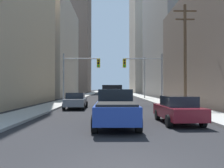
{
  "coord_description": "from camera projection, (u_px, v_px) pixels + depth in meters",
  "views": [
    {
      "loc": [
        -0.4,
        -5.36,
        1.99
      ],
      "look_at": [
        0.0,
        30.67,
        2.55
      ],
      "focal_mm": 37.39,
      "sensor_mm": 36.0,
      "label": 1
    }
  ],
  "objects": [
    {
      "name": "traffic_signal_near_right",
      "position": [
        145.0,
        70.0,
        27.39
      ],
      "size": [
        4.7,
        0.44,
        6.0
      ],
      "color": "gray",
      "rests_on": "ground"
    },
    {
      "name": "sedan_white",
      "position": [
        111.0,
        95.0,
        38.56
      ],
      "size": [
        1.95,
        4.26,
        1.52
      ],
      "color": "white",
      "rests_on": "ground"
    },
    {
      "name": "street_lamp_right",
      "position": [
        143.0,
        73.0,
        41.59
      ],
      "size": [
        2.25,
        0.32,
        7.5
      ],
      "color": "gray",
      "rests_on": "ground"
    },
    {
      "name": "traffic_signal_near_left",
      "position": [
        80.0,
        70.0,
        27.31
      ],
      "size": [
        4.38,
        0.44,
        6.0
      ],
      "color": "gray",
      "rests_on": "ground"
    },
    {
      "name": "building_left_mid_office",
      "position": [
        17.0,
        50.0,
        52.58
      ],
      "size": [
        24.75,
        23.86,
        21.06
      ],
      "primitive_type": "cube",
      "color": "#B7A893",
      "rests_on": "ground"
    },
    {
      "name": "utility_pole_right",
      "position": [
        185.0,
        54.0,
        22.2
      ],
      "size": [
        2.2,
        0.28,
        9.92
      ],
      "color": "brown",
      "rests_on": "ground"
    },
    {
      "name": "cargo_van_black",
      "position": [
        113.0,
        94.0,
        25.93
      ],
      "size": [
        2.16,
        5.27,
        2.26
      ],
      "color": "black",
      "rests_on": "ground"
    },
    {
      "name": "building_right_far_highrise",
      "position": [
        155.0,
        5.0,
        94.14
      ],
      "size": [
        18.63,
        24.28,
        70.62
      ],
      "primitive_type": "cube",
      "color": "#B7A893",
      "rests_on": "ground"
    },
    {
      "name": "building_left_far_tower",
      "position": [
        72.0,
        35.0,
        97.8
      ],
      "size": [
        14.75,
        19.12,
        48.39
      ],
      "primitive_type": "cube",
      "color": "#66564C",
      "rests_on": "ground"
    },
    {
      "name": "sidewalk_left",
      "position": [
        84.0,
        96.0,
        55.25
      ],
      "size": [
        2.73,
        160.0,
        0.15
      ],
      "primitive_type": "cube",
      "color": "#9E9E99",
      "rests_on": "ground"
    },
    {
      "name": "pickup_truck_blue",
      "position": [
        116.0,
        108.0,
        12.05
      ],
      "size": [
        2.2,
        5.41,
        1.9
      ],
      "color": "navy",
      "rests_on": "ground"
    },
    {
      "name": "sidewalk_right",
      "position": [
        139.0,
        96.0,
        55.39
      ],
      "size": [
        2.73,
        160.0,
        0.15
      ],
      "primitive_type": "cube",
      "color": "#9E9E99",
      "rests_on": "ground"
    },
    {
      "name": "sedan_grey",
      "position": [
        76.0,
        101.0,
        21.82
      ],
      "size": [
        1.95,
        4.26,
        1.52
      ],
      "color": "slate",
      "rests_on": "ground"
    },
    {
      "name": "building_right_mid_block",
      "position": [
        199.0,
        35.0,
        51.09
      ],
      "size": [
        20.66,
        27.84,
        26.96
      ],
      "primitive_type": "cube",
      "color": "gray",
      "rests_on": "ground"
    },
    {
      "name": "sedan_maroon",
      "position": [
        178.0,
        110.0,
        12.93
      ],
      "size": [
        1.95,
        4.26,
        1.52
      ],
      "color": "maroon",
      "rests_on": "ground"
    }
  ]
}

